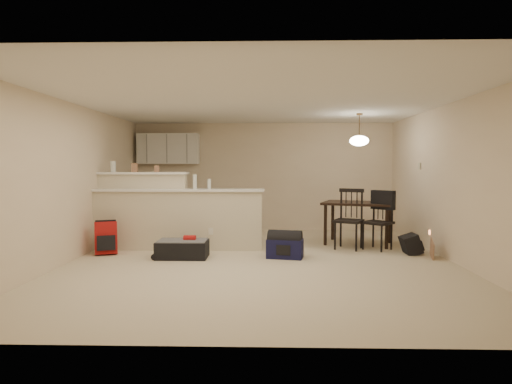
{
  "coord_description": "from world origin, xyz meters",
  "views": [
    {
      "loc": [
        0.12,
        -7.2,
        1.5
      ],
      "look_at": [
        -0.1,
        0.7,
        1.05
      ],
      "focal_mm": 32.0,
      "sensor_mm": 36.0,
      "label": 1
    }
  ],
  "objects_px": {
    "dining_table": "(358,207)",
    "dining_chair_near": "(348,219)",
    "suitcase": "(182,249)",
    "black_daypack": "(411,245)",
    "pendant_lamp": "(359,140)",
    "dining_chair_far": "(377,221)",
    "red_backpack": "(106,238)",
    "navy_duffel": "(285,248)"
  },
  "relations": [
    {
      "from": "dining_chair_far",
      "to": "suitcase",
      "type": "relative_size",
      "value": 1.26
    },
    {
      "from": "pendant_lamp",
      "to": "dining_chair_far",
      "type": "xyz_separation_m",
      "value": [
        0.23,
        -0.57,
        -1.47
      ]
    },
    {
      "from": "suitcase",
      "to": "navy_duffel",
      "type": "bearing_deg",
      "value": 0.83
    },
    {
      "from": "dining_chair_near",
      "to": "black_daypack",
      "type": "bearing_deg",
      "value": 0.92
    },
    {
      "from": "dining_table",
      "to": "dining_chair_near",
      "type": "relative_size",
      "value": 1.39
    },
    {
      "from": "black_daypack",
      "to": "dining_table",
      "type": "bearing_deg",
      "value": 36.03
    },
    {
      "from": "suitcase",
      "to": "black_daypack",
      "type": "distance_m",
      "value": 3.86
    },
    {
      "from": "red_backpack",
      "to": "black_daypack",
      "type": "distance_m",
      "value": 5.2
    },
    {
      "from": "dining_table",
      "to": "red_backpack",
      "type": "bearing_deg",
      "value": -146.61
    },
    {
      "from": "suitcase",
      "to": "red_backpack",
      "type": "relative_size",
      "value": 1.51
    },
    {
      "from": "red_backpack",
      "to": "navy_duffel",
      "type": "bearing_deg",
      "value": -25.23
    },
    {
      "from": "dining_chair_near",
      "to": "navy_duffel",
      "type": "bearing_deg",
      "value": -119.14
    },
    {
      "from": "dining_chair_near",
      "to": "black_daypack",
      "type": "height_order",
      "value": "dining_chair_near"
    },
    {
      "from": "dining_table",
      "to": "black_daypack",
      "type": "distance_m",
      "value": 1.32
    },
    {
      "from": "red_backpack",
      "to": "suitcase",
      "type": "bearing_deg",
      "value": -31.84
    },
    {
      "from": "dining_chair_far",
      "to": "red_backpack",
      "type": "bearing_deg",
      "value": -130.06
    },
    {
      "from": "dining_table",
      "to": "black_daypack",
      "type": "relative_size",
      "value": 4.13
    },
    {
      "from": "navy_duffel",
      "to": "dining_chair_far",
      "type": "bearing_deg",
      "value": 36.96
    },
    {
      "from": "dining_chair_far",
      "to": "suitcase",
      "type": "bearing_deg",
      "value": -123.0
    },
    {
      "from": "red_backpack",
      "to": "navy_duffel",
      "type": "distance_m",
      "value": 3.05
    },
    {
      "from": "pendant_lamp",
      "to": "red_backpack",
      "type": "distance_m",
      "value": 4.94
    },
    {
      "from": "dining_chair_near",
      "to": "suitcase",
      "type": "distance_m",
      "value": 3.01
    },
    {
      "from": "dining_chair_far",
      "to": "red_backpack",
      "type": "xyz_separation_m",
      "value": [
        -4.72,
        -0.55,
        -0.25
      ]
    },
    {
      "from": "pendant_lamp",
      "to": "black_daypack",
      "type": "height_order",
      "value": "pendant_lamp"
    },
    {
      "from": "dining_chair_near",
      "to": "red_backpack",
      "type": "xyz_separation_m",
      "value": [
        -4.21,
        -0.6,
        -0.27
      ]
    },
    {
      "from": "suitcase",
      "to": "black_daypack",
      "type": "height_order",
      "value": "black_daypack"
    },
    {
      "from": "dining_table",
      "to": "dining_chair_near",
      "type": "height_order",
      "value": "dining_chair_near"
    },
    {
      "from": "pendant_lamp",
      "to": "suitcase",
      "type": "bearing_deg",
      "value": -156.0
    },
    {
      "from": "pendant_lamp",
      "to": "dining_chair_far",
      "type": "bearing_deg",
      "value": -68.02
    },
    {
      "from": "dining_chair_far",
      "to": "black_daypack",
      "type": "distance_m",
      "value": 0.71
    },
    {
      "from": "dining_chair_near",
      "to": "black_daypack",
      "type": "relative_size",
      "value": 2.98
    },
    {
      "from": "pendant_lamp",
      "to": "dining_chair_far",
      "type": "relative_size",
      "value": 0.6
    },
    {
      "from": "black_daypack",
      "to": "navy_duffel",
      "type": "bearing_deg",
      "value": 100.35
    },
    {
      "from": "navy_duffel",
      "to": "black_daypack",
      "type": "bearing_deg",
      "value": 22.28
    },
    {
      "from": "pendant_lamp",
      "to": "navy_duffel",
      "type": "relative_size",
      "value": 1.08
    },
    {
      "from": "suitcase",
      "to": "navy_duffel",
      "type": "relative_size",
      "value": 1.43
    },
    {
      "from": "dining_chair_near",
      "to": "dining_chair_far",
      "type": "height_order",
      "value": "dining_chair_near"
    },
    {
      "from": "dining_table",
      "to": "red_backpack",
      "type": "xyz_separation_m",
      "value": [
        -4.49,
        -1.12,
        -0.44
      ]
    },
    {
      "from": "pendant_lamp",
      "to": "red_backpack",
      "type": "height_order",
      "value": "pendant_lamp"
    },
    {
      "from": "dining_chair_far",
      "to": "navy_duffel",
      "type": "height_order",
      "value": "dining_chair_far"
    },
    {
      "from": "black_daypack",
      "to": "red_backpack",
      "type": "bearing_deg",
      "value": 91.52
    },
    {
      "from": "dining_table",
      "to": "navy_duffel",
      "type": "xyz_separation_m",
      "value": [
        -1.45,
        -1.37,
        -0.56
      ]
    }
  ]
}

